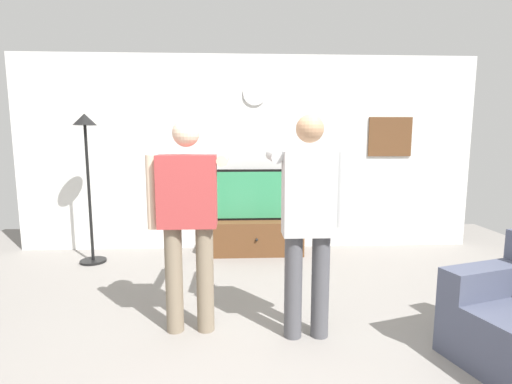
{
  "coord_description": "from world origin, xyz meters",
  "views": [
    {
      "loc": [
        -0.15,
        -2.44,
        1.57
      ],
      "look_at": [
        0.03,
        1.2,
        1.05
      ],
      "focal_mm": 26.67,
      "sensor_mm": 36.0,
      "label": 1
    }
  ],
  "objects_px": {
    "framed_picture": "(390,137)",
    "tv_stand": "(256,237)",
    "television": "(256,195)",
    "wall_clock": "(255,93)",
    "person_standing_nearer_lamp": "(188,213)",
    "person_standing_nearer_couch": "(308,215)",
    "floor_lamp": "(87,157)"
  },
  "relations": [
    {
      "from": "tv_stand",
      "to": "person_standing_nearer_lamp",
      "type": "bearing_deg",
      "value": -107.11
    },
    {
      "from": "tv_stand",
      "to": "person_standing_nearer_lamp",
      "type": "height_order",
      "value": "person_standing_nearer_lamp"
    },
    {
      "from": "tv_stand",
      "to": "framed_picture",
      "type": "bearing_deg",
      "value": 8.75
    },
    {
      "from": "wall_clock",
      "to": "framed_picture",
      "type": "relative_size",
      "value": 0.52
    },
    {
      "from": "television",
      "to": "floor_lamp",
      "type": "bearing_deg",
      "value": -171.24
    },
    {
      "from": "tv_stand",
      "to": "television",
      "type": "height_order",
      "value": "television"
    },
    {
      "from": "framed_picture",
      "to": "person_standing_nearer_couch",
      "type": "distance_m",
      "value": 3.04
    },
    {
      "from": "tv_stand",
      "to": "television",
      "type": "bearing_deg",
      "value": 90.0
    },
    {
      "from": "wall_clock",
      "to": "person_standing_nearer_lamp",
      "type": "distance_m",
      "value": 2.72
    },
    {
      "from": "television",
      "to": "person_standing_nearer_lamp",
      "type": "height_order",
      "value": "person_standing_nearer_lamp"
    },
    {
      "from": "television",
      "to": "framed_picture",
      "type": "xyz_separation_m",
      "value": [
        1.92,
        0.25,
        0.78
      ]
    },
    {
      "from": "framed_picture",
      "to": "tv_stand",
      "type": "bearing_deg",
      "value": -171.25
    },
    {
      "from": "wall_clock",
      "to": "person_standing_nearer_lamp",
      "type": "bearing_deg",
      "value": -105.1
    },
    {
      "from": "framed_picture",
      "to": "person_standing_nearer_couch",
      "type": "height_order",
      "value": "framed_picture"
    },
    {
      "from": "framed_picture",
      "to": "person_standing_nearer_lamp",
      "type": "height_order",
      "value": "framed_picture"
    },
    {
      "from": "person_standing_nearer_couch",
      "to": "floor_lamp",
      "type": "bearing_deg",
      "value": 141.08
    },
    {
      "from": "tv_stand",
      "to": "person_standing_nearer_couch",
      "type": "relative_size",
      "value": 0.73
    },
    {
      "from": "person_standing_nearer_lamp",
      "to": "floor_lamp",
      "type": "bearing_deg",
      "value": 129.09
    },
    {
      "from": "television",
      "to": "wall_clock",
      "type": "bearing_deg",
      "value": 90.0
    },
    {
      "from": "television",
      "to": "wall_clock",
      "type": "relative_size",
      "value": 3.66
    },
    {
      "from": "wall_clock",
      "to": "tv_stand",
      "type": "bearing_deg",
      "value": -90.0
    },
    {
      "from": "television",
      "to": "person_standing_nearer_couch",
      "type": "distance_m",
      "value": 2.27
    },
    {
      "from": "person_standing_nearer_lamp",
      "to": "person_standing_nearer_couch",
      "type": "height_order",
      "value": "person_standing_nearer_couch"
    },
    {
      "from": "tv_stand",
      "to": "person_standing_nearer_lamp",
      "type": "xyz_separation_m",
      "value": [
        -0.64,
        -2.07,
        0.75
      ]
    },
    {
      "from": "person_standing_nearer_lamp",
      "to": "television",
      "type": "bearing_deg",
      "value": 73.25
    },
    {
      "from": "television",
      "to": "framed_picture",
      "type": "height_order",
      "value": "framed_picture"
    },
    {
      "from": "person_standing_nearer_lamp",
      "to": "person_standing_nearer_couch",
      "type": "relative_size",
      "value": 0.98
    },
    {
      "from": "wall_clock",
      "to": "person_standing_nearer_couch",
      "type": "distance_m",
      "value": 2.78
    },
    {
      "from": "wall_clock",
      "to": "person_standing_nearer_couch",
      "type": "xyz_separation_m",
      "value": [
        0.29,
        -2.49,
        -1.19
      ]
    },
    {
      "from": "tv_stand",
      "to": "person_standing_nearer_couch",
      "type": "distance_m",
      "value": 2.35
    },
    {
      "from": "television",
      "to": "person_standing_nearer_lamp",
      "type": "relative_size",
      "value": 0.68
    },
    {
      "from": "tv_stand",
      "to": "person_standing_nearer_lamp",
      "type": "relative_size",
      "value": 0.74
    }
  ]
}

